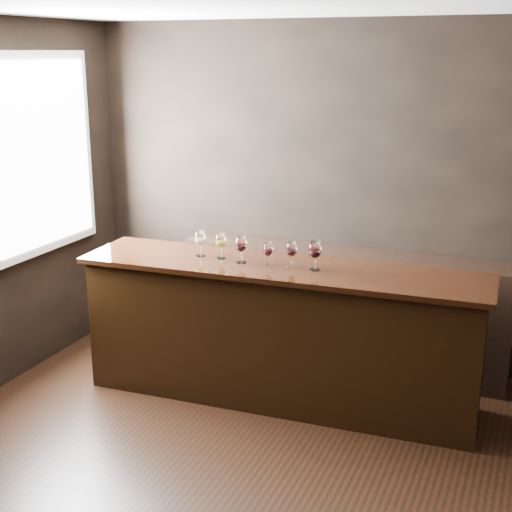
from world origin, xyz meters
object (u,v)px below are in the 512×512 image
at_px(glass_white, 200,239).
at_px(glass_red_a, 241,244).
at_px(bar_counter, 280,336).
at_px(glass_amber, 221,241).
at_px(back_bar_shelf, 341,308).
at_px(glass_red_b, 268,250).
at_px(glass_red_c, 292,250).
at_px(glass_red_d, 315,250).

distance_m(glass_white, glass_red_a, 0.36).
distance_m(bar_counter, glass_amber, 0.83).
bearing_deg(glass_white, back_bar_shelf, 41.72).
bearing_deg(bar_counter, glass_white, 176.75).
distance_m(bar_counter, back_bar_shelf, 0.83).
height_order(glass_amber, glass_red_b, glass_amber).
distance_m(bar_counter, glass_red_c, 0.67).
relative_size(glass_red_a, glass_red_d, 0.95).
bearing_deg(glass_white, glass_red_b, -3.64).
bearing_deg(glass_red_d, bar_counter, 179.04).
xyz_separation_m(glass_white, glass_red_a, (0.36, -0.04, 0.00)).
bearing_deg(glass_red_d, glass_red_a, -176.62).
relative_size(glass_amber, glass_red_b, 1.12).
distance_m(glass_red_a, glass_red_d, 0.56).
distance_m(back_bar_shelf, glass_amber, 1.27).
height_order(back_bar_shelf, glass_white, glass_white).
bearing_deg(glass_red_d, glass_red_b, -175.71).
height_order(glass_red_a, glass_red_c, glass_red_a).
distance_m(bar_counter, glass_red_d, 0.73).
relative_size(glass_amber, glass_red_a, 0.95).
xyz_separation_m(glass_white, glass_red_d, (0.91, -0.01, 0.01)).
bearing_deg(glass_amber, glass_red_b, -5.57).
distance_m(glass_red_a, glass_red_b, 0.21).
distance_m(glass_red_b, glass_red_c, 0.17).
height_order(glass_red_b, glass_red_c, glass_red_c).
height_order(glass_white, glass_amber, glass_white).
bearing_deg(glass_white, glass_red_c, 0.62).
height_order(bar_counter, glass_red_d, glass_red_d).
bearing_deg(glass_red_c, glass_amber, -179.45).
relative_size(glass_white, glass_amber, 1.02).
height_order(glass_white, glass_red_b, glass_white).
height_order(glass_amber, glass_red_c, glass_amber).
height_order(bar_counter, glass_red_b, glass_red_b).
xyz_separation_m(glass_amber, glass_red_d, (0.74, -0.01, 0.01)).
bearing_deg(glass_red_b, bar_counter, 18.34).
relative_size(glass_white, glass_red_a, 0.97).
distance_m(bar_counter, glass_red_b, 0.67).
height_order(glass_red_a, glass_red_b, glass_red_a).
xyz_separation_m(back_bar_shelf, glass_amber, (-0.72, -0.79, 0.69)).
height_order(glass_white, glass_red_d, glass_red_d).
bearing_deg(glass_red_a, back_bar_shelf, 57.45).
bearing_deg(glass_amber, bar_counter, -0.95).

